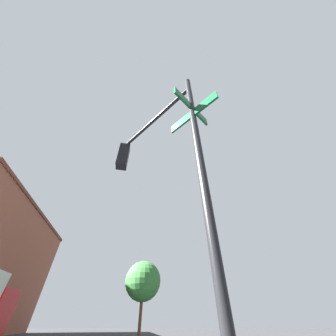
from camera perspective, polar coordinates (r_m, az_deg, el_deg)
traffic_signal_near at (r=3.89m, az=-4.88°, el=4.75°), size 2.71×1.99×5.72m
street_tree at (r=18.60m, az=-7.93°, el=-31.98°), size 3.05×3.05×5.55m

